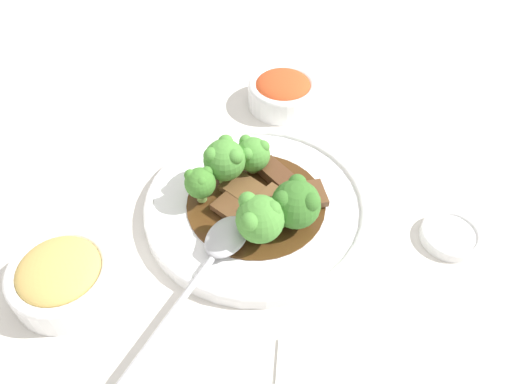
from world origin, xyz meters
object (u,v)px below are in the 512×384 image
object	(u,v)px
broccoli_floret_4	(200,183)
serving_spoon	(216,252)
main_plate	(256,206)
sauce_dish	(451,235)
side_bowl_kimchi	(283,91)
broccoli_floret_2	(296,203)
side_bowl_appetizer	(62,277)
beef_strip_3	(245,190)
beef_strip_0	(239,211)
broccoli_floret_0	(256,219)
broccoli_floret_1	(275,215)
beef_strip_2	(282,179)
beef_strip_4	(305,196)
broccoli_floret_5	(225,159)
broccoli_floret_3	(252,154)
beef_strip_1	(268,206)

from	to	relation	value
broccoli_floret_4	serving_spoon	size ratio (longest dim) A/B	0.22
main_plate	sauce_dish	distance (m)	0.23
side_bowl_kimchi	broccoli_floret_2	bearing A→B (deg)	-93.41
main_plate	serving_spoon	distance (m)	0.09
side_bowl_kimchi	side_bowl_appetizer	distance (m)	0.39
beef_strip_3	broccoli_floret_2	size ratio (longest dim) A/B	1.10
beef_strip_0	broccoli_floret_2	size ratio (longest dim) A/B	1.17
beef_strip_0	side_bowl_kimchi	xyz separation A→B (m)	(0.08, 0.22, 0.00)
serving_spoon	side_bowl_kimchi	size ratio (longest dim) A/B	2.09
broccoli_floret_0	broccoli_floret_1	distance (m)	0.03
broccoli_floret_1	serving_spoon	distance (m)	0.08
beef_strip_2	beef_strip_4	world-z (taller)	beef_strip_2
beef_strip_2	broccoli_floret_0	xyz separation A→B (m)	(-0.04, -0.08, 0.03)
beef_strip_2	broccoli_floret_0	distance (m)	0.09
broccoli_floret_5	serving_spoon	distance (m)	0.11
broccoli_floret_3	sauce_dish	xyz separation A→B (m)	(0.22, -0.11, -0.04)
broccoli_floret_2	side_bowl_kimchi	distance (m)	0.24
main_plate	broccoli_floret_5	distance (m)	0.07
sauce_dish	beef_strip_4	bearing A→B (deg)	159.90
beef_strip_2	broccoli_floret_0	bearing A→B (deg)	-114.88
broccoli_floret_2	broccoli_floret_5	xyz separation A→B (m)	(-0.07, 0.07, 0.01)
beef_strip_3	broccoli_floret_1	size ratio (longest dim) A/B	1.68
beef_strip_4	sauce_dish	distance (m)	0.17
beef_strip_1	broccoli_floret_4	distance (m)	0.08
broccoli_floret_1	sauce_dish	size ratio (longest dim) A/B	0.55
broccoli_floret_3	broccoli_floret_5	xyz separation A→B (m)	(-0.03, -0.02, 0.01)
beef_strip_0	broccoli_floret_5	size ratio (longest dim) A/B	1.11
beef_strip_2	broccoli_floret_0	world-z (taller)	broccoli_floret_0
broccoli_floret_0	broccoli_floret_1	bearing A→B (deg)	29.63
broccoli_floret_3	broccoli_floret_4	bearing A→B (deg)	-144.65
beef_strip_3	serving_spoon	distance (m)	0.10
beef_strip_1	broccoli_floret_2	xyz separation A→B (m)	(0.03, -0.02, 0.02)
beef_strip_3	beef_strip_4	bearing A→B (deg)	-11.77
broccoli_floret_3	serving_spoon	distance (m)	0.14
side_bowl_kimchi	sauce_dish	world-z (taller)	side_bowl_kimchi
beef_strip_0	side_bowl_kimchi	bearing A→B (deg)	71.11
beef_strip_3	broccoli_floret_3	world-z (taller)	broccoli_floret_3
broccoli_floret_4	broccoli_floret_2	bearing A→B (deg)	-21.90
broccoli_floret_1	main_plate	bearing A→B (deg)	112.81
beef_strip_3	beef_strip_1	bearing A→B (deg)	-50.37
broccoli_floret_1	serving_spoon	bearing A→B (deg)	-153.99
broccoli_floret_0	broccoli_floret_2	distance (m)	0.05
beef_strip_2	beef_strip_1	bearing A→B (deg)	-115.77
broccoli_floret_3	side_bowl_kimchi	xyz separation A→B (m)	(0.06, 0.15, -0.02)
broccoli_floret_1	broccoli_floret_5	distance (m)	0.09
broccoli_floret_2	side_bowl_kimchi	world-z (taller)	broccoli_floret_2
broccoli_floret_1	broccoli_floret_4	xyz separation A→B (m)	(-0.08, 0.05, 0.01)
main_plate	beef_strip_3	world-z (taller)	beef_strip_3
broccoli_floret_0	sauce_dish	world-z (taller)	broccoli_floret_0
beef_strip_4	broccoli_floret_2	bearing A→B (deg)	-116.56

